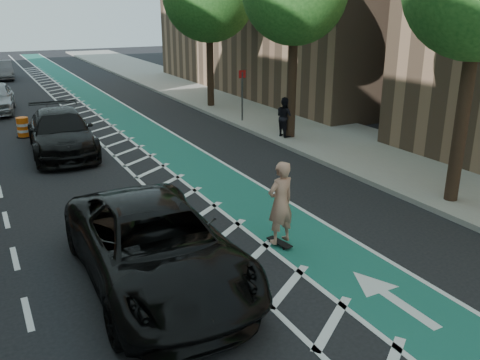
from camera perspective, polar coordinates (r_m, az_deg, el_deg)
ground at (r=10.80m, az=-5.47°, el=-10.33°), size 120.00×120.00×0.00m
bike_lane at (r=20.53m, az=-8.50°, el=3.93°), size 2.00×90.00×0.01m
buffer_strip at (r=20.11m, az=-12.53°, el=3.35°), size 1.40×90.00×0.01m
sidewalk_right at (r=23.40m, az=6.71°, el=6.04°), size 5.00×90.00×0.15m
curb_right at (r=22.13m, az=1.44°, el=5.42°), size 0.12×90.00×0.16m
sign_post at (r=23.85m, az=0.25°, el=9.54°), size 0.35×0.08×2.47m
skateboard at (r=11.88m, az=4.44°, el=-6.99°), size 0.31×0.73×0.10m
skateboarder at (r=11.49m, az=4.57°, el=-2.56°), size 0.77×0.57×1.94m
suv_near at (r=10.16m, az=-9.45°, el=-7.35°), size 2.77×5.87×1.62m
suv_far at (r=20.17m, az=-19.45°, el=5.08°), size 2.55×5.58×1.58m
car_grey at (r=42.87m, az=-25.17°, el=11.10°), size 1.52×4.15×1.36m
pedestrian at (r=21.00m, az=5.04°, el=7.07°), size 0.63×0.80×1.62m
barrel_b at (r=23.34m, az=-23.17°, el=5.40°), size 0.62×0.62×0.84m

